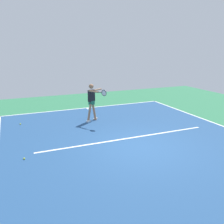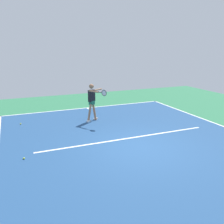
% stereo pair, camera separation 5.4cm
% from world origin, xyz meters
% --- Properties ---
extents(ground_plane, '(22.38, 22.38, 0.00)m').
position_xyz_m(ground_plane, '(0.00, 0.00, 0.00)').
color(ground_plane, '#2D754C').
extents(court_surface, '(9.75, 13.18, 0.00)m').
position_xyz_m(court_surface, '(0.00, 0.00, 0.00)').
color(court_surface, navy).
rests_on(court_surface, ground_plane).
extents(court_line_baseline_near, '(9.75, 0.10, 0.01)m').
position_xyz_m(court_line_baseline_near, '(0.00, -6.54, 0.00)').
color(court_line_baseline_near, white).
rests_on(court_line_baseline_near, ground_plane).
extents(court_line_service, '(7.31, 0.10, 0.01)m').
position_xyz_m(court_line_service, '(0.00, -0.99, 0.00)').
color(court_line_service, white).
rests_on(court_line_service, ground_plane).
extents(court_line_centre_mark, '(0.10, 0.30, 0.01)m').
position_xyz_m(court_line_centre_mark, '(0.00, -6.34, 0.00)').
color(court_line_centre_mark, white).
rests_on(court_line_centre_mark, ground_plane).
extents(tennis_player, '(1.03, 1.43, 1.86)m').
position_xyz_m(tennis_player, '(0.51, -3.89, 1.09)').
color(tennis_player, '#9E7051').
rests_on(tennis_player, ground_plane).
extents(tennis_ball_far_corner, '(0.07, 0.07, 0.07)m').
position_xyz_m(tennis_ball_far_corner, '(4.00, -0.59, 0.03)').
color(tennis_ball_far_corner, '#C6E53D').
rests_on(tennis_ball_far_corner, ground_plane).
extents(tennis_ball_by_sideline, '(0.07, 0.07, 0.07)m').
position_xyz_m(tennis_ball_by_sideline, '(3.90, -4.61, 0.03)').
color(tennis_ball_by_sideline, yellow).
rests_on(tennis_ball_by_sideline, ground_plane).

